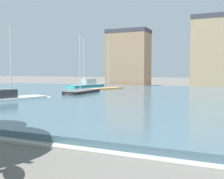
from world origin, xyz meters
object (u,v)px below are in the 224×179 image
sailboat_black (80,93)px  sailboat_teal (84,86)px  sailboat_white (11,99)px  sailboat_orange (109,89)px

sailboat_black → sailboat_teal: bearing=117.8°
sailboat_white → sailboat_orange: sailboat_orange is taller
sailboat_teal → sailboat_orange: 6.50m
sailboat_black → sailboat_orange: bearing=93.5°
sailboat_teal → sailboat_white: bearing=-77.9°
sailboat_black → sailboat_orange: 10.32m
sailboat_white → sailboat_teal: bearing=102.1°
sailboat_black → sailboat_orange: (-0.63, 10.30, -0.07)m
sailboat_white → sailboat_orange: (1.24, 20.00, -0.13)m
sailboat_white → sailboat_black: size_ratio=1.24×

